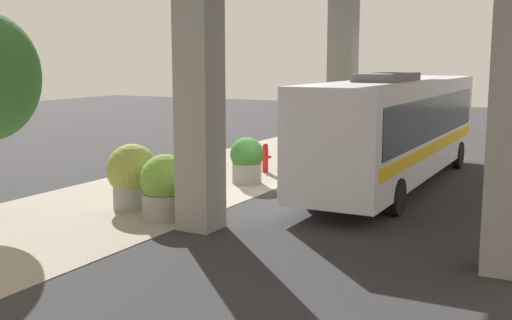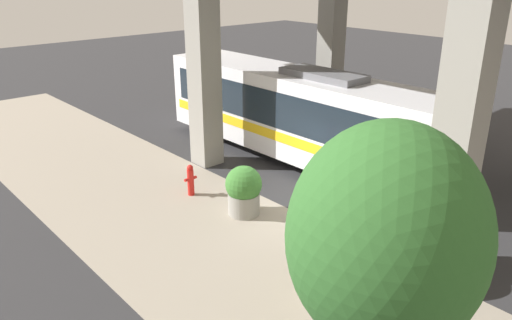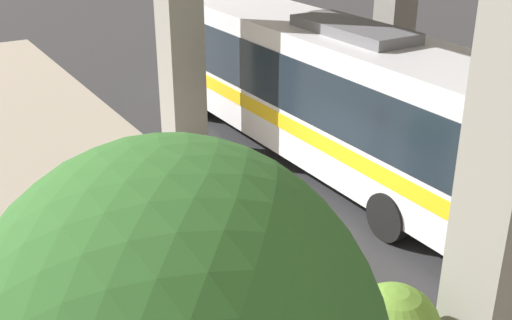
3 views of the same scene
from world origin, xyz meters
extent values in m
plane|color=#2D2D30|center=(0.00, 0.00, 0.00)|extent=(80.00, 80.00, 0.00)
cube|color=gray|center=(-3.00, 0.00, 0.01)|extent=(6.00, 40.00, 0.02)
cube|color=gray|center=(0.50, 4.82, 3.88)|extent=(0.90, 0.90, 7.76)
cube|color=silver|center=(3.16, 2.76, 1.94)|extent=(2.51, 12.47, 2.97)
cube|color=#19232D|center=(3.16, 2.76, 2.29)|extent=(2.55, 11.47, 1.31)
cube|color=yellow|center=(3.16, 2.76, 1.34)|extent=(2.55, 11.85, 0.36)
cube|color=slate|center=(3.16, 1.51, 3.54)|extent=(1.25, 3.12, 0.24)
cylinder|color=black|center=(1.98, 7.12, 0.50)|extent=(0.28, 1.00, 1.00)
cylinder|color=black|center=(4.33, 7.12, 0.50)|extent=(0.28, 1.00, 1.00)
cylinder|color=black|center=(1.98, -1.29, 0.50)|extent=(0.28, 1.00, 1.00)
cylinder|color=black|center=(4.33, -1.29, 0.50)|extent=(0.28, 1.00, 1.00)
cylinder|color=red|center=(-1.66, 2.82, 0.45)|extent=(0.22, 0.22, 0.91)
sphere|color=red|center=(-1.66, 2.82, 0.97)|extent=(0.21, 0.21, 0.21)
cylinder|color=red|center=(-1.82, 2.82, 0.59)|extent=(0.13, 0.10, 0.10)
cylinder|color=red|center=(-1.50, 2.82, 0.59)|extent=(0.13, 0.10, 0.10)
cylinder|color=gray|center=(-1.23, 0.65, 0.35)|extent=(0.96, 0.96, 0.69)
sphere|color=#38722D|center=(-1.23, 0.65, 1.00)|extent=(1.11, 1.11, 1.11)
sphere|color=#993F8C|center=(-1.11, 0.56, 0.83)|extent=(0.34, 0.34, 0.34)
camera|label=1|loc=(8.80, -17.61, 4.08)|focal=45.00mm
camera|label=2|loc=(-10.03, -9.68, 7.09)|focal=35.00mm
camera|label=3|loc=(-5.98, -9.39, 6.58)|focal=45.00mm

